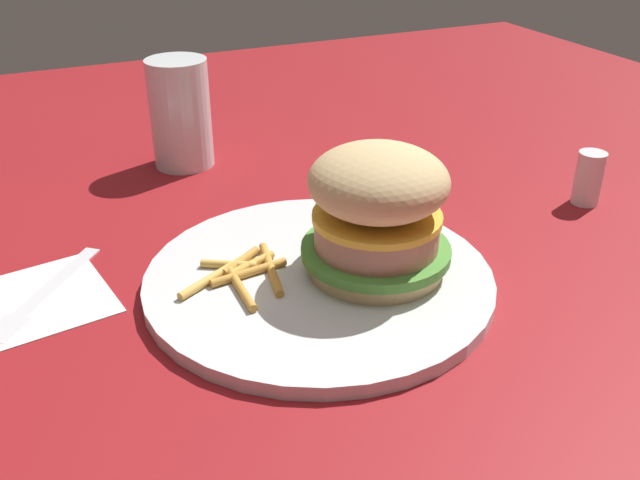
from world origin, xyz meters
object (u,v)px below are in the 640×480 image
Objects in this scene: sandwich at (377,211)px; fries_pile at (243,272)px; drink_glass at (181,120)px; fork at (35,298)px; plate at (320,278)px; napkin at (37,300)px; salt_shaker at (589,178)px.

fries_pile is at bearing 71.43° from sandwich.
drink_glass is at bearing 13.66° from sandwich.
sandwich is 0.12m from fries_pile.
sandwich reaches higher than fork.
plate is 2.62× the size of napkin.
fork is at bearing 141.54° from drink_glass.
drink_glass is (0.30, 0.03, 0.05)m from plate.
sandwich is at bearing -108.13° from plate.
salt_shaker is at bearing -94.20° from fork.
fries_pile is 0.80× the size of drink_glass.
salt_shaker is at bearing -84.30° from plate.
salt_shaker is (-0.04, -0.53, 0.02)m from fork.
salt_shaker is (-0.04, -0.53, 0.03)m from napkin.
sandwich is at bearing 99.60° from salt_shaker.
fork is (0.07, 0.22, -0.00)m from plate.
fork reaches higher than napkin.
sandwich is 0.33m from drink_glass.
fries_pile is 0.37m from salt_shaker.
fries_pile reaches higher than fork.
fries_pile is at bearing 91.66° from salt_shaker.
fork is at bearing 72.58° from fries_pile.
fork is at bearing 85.80° from salt_shaker.
plate is 0.31m from drink_glass.
sandwich is 1.02× the size of drink_glass.
sandwich is at bearing -166.34° from drink_glass.
napkin is 0.00m from fork.
sandwich is at bearing -108.57° from fries_pile.
salt_shaker is at bearing -128.15° from drink_glass.
plate is 0.32m from salt_shaker.
plate is 0.23m from napkin.
plate is 2.98× the size of fries_pile.
sandwich is 0.28m from fork.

